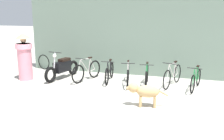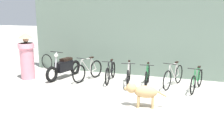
{
  "view_description": "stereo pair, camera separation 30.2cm",
  "coord_description": "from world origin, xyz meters",
  "px_view_note": "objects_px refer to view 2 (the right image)",
  "views": [
    {
      "loc": [
        1.67,
        -6.84,
        2.55
      ],
      "look_at": [
        -0.69,
        1.07,
        0.65
      ],
      "focal_mm": 42.0,
      "sensor_mm": 36.0,
      "label": 1
    },
    {
      "loc": [
        1.96,
        -6.75,
        2.55
      ],
      "look_at": [
        -0.69,
        1.07,
        0.65
      ],
      "focal_mm": 42.0,
      "sensor_mm": 36.0,
      "label": 2
    }
  ],
  "objects_px": {
    "bicycle_4": "(173,76)",
    "bicycle_0": "(88,71)",
    "bicycle_1": "(110,72)",
    "motorcycle": "(64,67)",
    "bicycle_2": "(129,75)",
    "stray_dog": "(142,92)",
    "bicycle_5": "(197,81)",
    "person_in_robes": "(27,56)",
    "spare_tire_left": "(47,62)",
    "bicycle_3": "(147,77)"
  },
  "relations": [
    {
      "from": "bicycle_5",
      "to": "stray_dog",
      "type": "xyz_separation_m",
      "value": [
        -1.35,
        -2.02,
        0.1
      ]
    },
    {
      "from": "person_in_robes",
      "to": "bicycle_2",
      "type": "bearing_deg",
      "value": -167.81
    },
    {
      "from": "bicycle_1",
      "to": "bicycle_5",
      "type": "height_order",
      "value": "bicycle_1"
    },
    {
      "from": "bicycle_1",
      "to": "spare_tire_left",
      "type": "relative_size",
      "value": 2.51
    },
    {
      "from": "bicycle_3",
      "to": "stray_dog",
      "type": "xyz_separation_m",
      "value": [
        0.26,
        -2.0,
        0.1
      ]
    },
    {
      "from": "bicycle_2",
      "to": "person_in_robes",
      "type": "xyz_separation_m",
      "value": [
        -3.8,
        -0.49,
        0.55
      ]
    },
    {
      "from": "bicycle_0",
      "to": "bicycle_1",
      "type": "height_order",
      "value": "bicycle_0"
    },
    {
      "from": "bicycle_1",
      "to": "person_in_robes",
      "type": "distance_m",
      "value": 3.19
    },
    {
      "from": "bicycle_2",
      "to": "spare_tire_left",
      "type": "bearing_deg",
      "value": -118.75
    },
    {
      "from": "bicycle_0",
      "to": "bicycle_5",
      "type": "distance_m",
      "value": 3.84
    },
    {
      "from": "bicycle_2",
      "to": "stray_dog",
      "type": "relative_size",
      "value": 1.49
    },
    {
      "from": "bicycle_5",
      "to": "stray_dog",
      "type": "relative_size",
      "value": 1.36
    },
    {
      "from": "bicycle_4",
      "to": "bicycle_0",
      "type": "bearing_deg",
      "value": -70.83
    },
    {
      "from": "bicycle_5",
      "to": "person_in_robes",
      "type": "xyz_separation_m",
      "value": [
        -6.07,
        -0.5,
        0.56
      ]
    },
    {
      "from": "bicycle_2",
      "to": "bicycle_4",
      "type": "distance_m",
      "value": 1.52
    },
    {
      "from": "bicycle_2",
      "to": "bicycle_5",
      "type": "distance_m",
      "value": 2.26
    },
    {
      "from": "spare_tire_left",
      "to": "person_in_robes",
      "type": "bearing_deg",
      "value": -81.43
    },
    {
      "from": "bicycle_0",
      "to": "bicycle_1",
      "type": "distance_m",
      "value": 0.85
    },
    {
      "from": "stray_dog",
      "to": "motorcycle",
      "type": "bearing_deg",
      "value": -39.68
    },
    {
      "from": "bicycle_5",
      "to": "motorcycle",
      "type": "xyz_separation_m",
      "value": [
        -4.83,
        0.03,
        0.09
      ]
    },
    {
      "from": "bicycle_4",
      "to": "stray_dog",
      "type": "height_order",
      "value": "bicycle_4"
    },
    {
      "from": "bicycle_5",
      "to": "stray_dog",
      "type": "bearing_deg",
      "value": -22.04
    },
    {
      "from": "spare_tire_left",
      "to": "bicycle_3",
      "type": "bearing_deg",
      "value": -14.52
    },
    {
      "from": "bicycle_2",
      "to": "motorcycle",
      "type": "height_order",
      "value": "motorcycle"
    },
    {
      "from": "bicycle_3",
      "to": "person_in_robes",
      "type": "bearing_deg",
      "value": -90.36
    },
    {
      "from": "bicycle_1",
      "to": "stray_dog",
      "type": "bearing_deg",
      "value": 29.87
    },
    {
      "from": "bicycle_1",
      "to": "bicycle_2",
      "type": "distance_m",
      "value": 0.76
    },
    {
      "from": "bicycle_1",
      "to": "bicycle_2",
      "type": "xyz_separation_m",
      "value": [
        0.74,
        -0.18,
        0.01
      ]
    },
    {
      "from": "stray_dog",
      "to": "person_in_robes",
      "type": "xyz_separation_m",
      "value": [
        -4.72,
        1.52,
        0.46
      ]
    },
    {
      "from": "person_in_robes",
      "to": "bicycle_3",
      "type": "bearing_deg",
      "value": -168.9
    },
    {
      "from": "bicycle_4",
      "to": "spare_tire_left",
      "type": "height_order",
      "value": "bicycle_4"
    },
    {
      "from": "bicycle_3",
      "to": "bicycle_4",
      "type": "xyz_separation_m",
      "value": [
        0.85,
        0.23,
        0.03
      ]
    },
    {
      "from": "motorcycle",
      "to": "stray_dog",
      "type": "distance_m",
      "value": 4.04
    },
    {
      "from": "motorcycle",
      "to": "spare_tire_left",
      "type": "height_order",
      "value": "motorcycle"
    },
    {
      "from": "bicycle_1",
      "to": "motorcycle",
      "type": "xyz_separation_m",
      "value": [
        -1.82,
        -0.14,
        0.09
      ]
    },
    {
      "from": "bicycle_0",
      "to": "stray_dog",
      "type": "xyz_separation_m",
      "value": [
        2.49,
        -2.06,
        0.07
      ]
    },
    {
      "from": "bicycle_0",
      "to": "bicycle_1",
      "type": "relative_size",
      "value": 0.97
    },
    {
      "from": "bicycle_4",
      "to": "bicycle_5",
      "type": "bearing_deg",
      "value": 89.98
    },
    {
      "from": "bicycle_3",
      "to": "spare_tire_left",
      "type": "bearing_deg",
      "value": -111.1
    },
    {
      "from": "bicycle_4",
      "to": "person_in_robes",
      "type": "distance_m",
      "value": 5.38
    },
    {
      "from": "person_in_robes",
      "to": "spare_tire_left",
      "type": "height_order",
      "value": "person_in_robes"
    },
    {
      "from": "motorcycle",
      "to": "bicycle_5",
      "type": "bearing_deg",
      "value": 101.01
    },
    {
      "from": "bicycle_2",
      "to": "spare_tire_left",
      "type": "relative_size",
      "value": 2.58
    },
    {
      "from": "bicycle_5",
      "to": "spare_tire_left",
      "type": "xyz_separation_m",
      "value": [
        -6.33,
        1.2,
        0.0
      ]
    },
    {
      "from": "bicycle_3",
      "to": "bicycle_2",
      "type": "bearing_deg",
      "value": -96.72
    },
    {
      "from": "spare_tire_left",
      "to": "stray_dog",
      "type": "bearing_deg",
      "value": -32.93
    },
    {
      "from": "bicycle_0",
      "to": "bicycle_3",
      "type": "bearing_deg",
      "value": 105.3
    },
    {
      "from": "bicycle_5",
      "to": "person_in_robes",
      "type": "relative_size",
      "value": 0.89
    },
    {
      "from": "bicycle_0",
      "to": "person_in_robes",
      "type": "height_order",
      "value": "person_in_robes"
    },
    {
      "from": "spare_tire_left",
      "to": "bicycle_0",
      "type": "bearing_deg",
      "value": -25.18
    }
  ]
}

